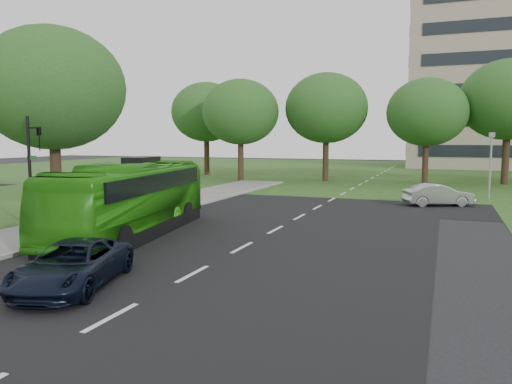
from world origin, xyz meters
TOP-DOWN VIEW (x-y plane):
  - ground at (0.00, 0.00)m, footprint 160.00×160.00m
  - street_surfaces at (-0.38, 22.75)m, footprint 120.00×120.00m
  - tree_park_a at (-11.58, 25.69)m, footprint 7.42×7.42m
  - tree_park_b at (-3.86, 28.80)m, footprint 8.00×8.00m
  - tree_park_c at (5.42, 28.70)m, footprint 7.22×7.22m
  - tree_park_d at (12.21, 30.94)m, footprint 8.49×8.49m
  - tree_park_f at (-18.17, 31.51)m, footprint 7.81×7.81m
  - tree_side_near at (-12.01, 1.40)m, footprint 7.47×7.47m
  - bus at (-5.50, -1.24)m, footprint 4.34×11.50m
  - sedan at (6.82, 13.42)m, footprint 4.42×3.02m
  - suv at (-2.50, -8.39)m, footprint 3.34×5.08m
  - traffic_light at (-10.34, -1.85)m, footprint 0.83×0.24m
  - camera_pole at (10.00, 17.73)m, footprint 0.38×0.33m

SIDE VIEW (x-z plane):
  - ground at x=0.00m, z-range 0.00..0.00m
  - street_surfaces at x=-0.38m, z-range -0.05..0.10m
  - suv at x=-2.50m, z-range 0.00..1.30m
  - sedan at x=6.82m, z-range 0.00..1.38m
  - bus at x=-5.50m, z-range 0.00..3.13m
  - camera_pole at x=10.00m, z-range 0.66..5.23m
  - traffic_light at x=-10.34m, z-range 0.45..5.62m
  - tree_park_c at x=5.42m, z-range 1.71..11.30m
  - tree_park_a at x=-11.58m, z-range 1.76..11.62m
  - tree_side_near at x=-12.01m, z-range 1.77..11.69m
  - tree_park_b at x=-3.86m, z-range 1.83..12.32m
  - tree_park_f at x=-18.17m, z-range 1.88..12.30m
  - tree_park_d at x=12.21m, z-range 1.99..13.22m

